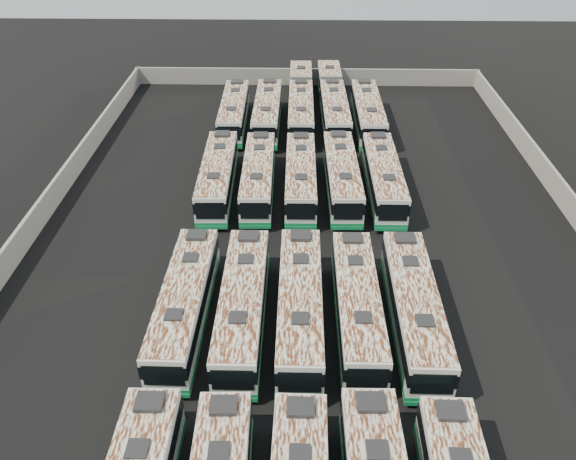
% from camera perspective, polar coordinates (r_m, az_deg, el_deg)
% --- Properties ---
extents(ground, '(140.00, 140.00, 0.00)m').
position_cam_1_polar(ground, '(44.85, 2.10, -1.55)').
color(ground, black).
rests_on(ground, ground).
extents(perimeter_wall, '(45.20, 73.20, 2.20)m').
position_cam_1_polar(perimeter_wall, '(44.21, 2.13, -0.40)').
color(perimeter_wall, gray).
rests_on(perimeter_wall, ground).
extents(bus_midfront_far_left, '(2.86, 12.84, 3.61)m').
position_cam_1_polar(bus_midfront_far_left, '(37.34, -10.41, -7.28)').
color(bus_midfront_far_left, silver).
rests_on(bus_midfront_far_left, ground).
extents(bus_midfront_left, '(2.74, 12.94, 3.65)m').
position_cam_1_polar(bus_midfront_left, '(36.66, -4.60, -7.61)').
color(bus_midfront_left, silver).
rests_on(bus_midfront_left, ground).
extents(bus_midfront_center, '(2.79, 13.13, 3.70)m').
position_cam_1_polar(bus_midfront_center, '(36.47, 1.24, -7.70)').
color(bus_midfront_center, silver).
rests_on(bus_midfront_center, ground).
extents(bus_midfront_right, '(2.73, 12.64, 3.56)m').
position_cam_1_polar(bus_midfront_right, '(36.86, 7.05, -7.61)').
color(bus_midfront_right, silver).
rests_on(bus_midfront_right, ground).
extents(bus_midfront_far_right, '(2.87, 13.02, 3.66)m').
position_cam_1_polar(bus_midfront_far_right, '(37.23, 12.67, -7.72)').
color(bus_midfront_far_right, silver).
rests_on(bus_midfront_far_right, ground).
extents(bus_midback_far_left, '(3.04, 12.85, 3.61)m').
position_cam_1_polar(bus_midback_far_left, '(51.02, -7.14, 5.48)').
color(bus_midback_far_left, silver).
rests_on(bus_midback_far_left, ground).
extents(bus_midback_left, '(2.84, 12.59, 3.54)m').
position_cam_1_polar(bus_midback_left, '(50.68, -3.03, 5.46)').
color(bus_midback_left, silver).
rests_on(bus_midback_left, ground).
extents(bus_midback_center, '(2.71, 12.58, 3.54)m').
position_cam_1_polar(bus_midback_center, '(50.54, 1.30, 5.42)').
color(bus_midback_center, silver).
rests_on(bus_midback_center, ground).
extents(bus_midback_right, '(2.98, 12.87, 3.61)m').
position_cam_1_polar(bus_midback_right, '(50.79, 5.50, 5.46)').
color(bus_midback_right, silver).
rests_on(bus_midback_right, ground).
extents(bus_midback_far_right, '(2.71, 12.75, 3.59)m').
position_cam_1_polar(bus_midback_far_right, '(51.11, 9.67, 5.29)').
color(bus_midback_far_right, silver).
rests_on(bus_midback_far_right, ground).
extents(bus_back_far_left, '(2.90, 12.62, 3.55)m').
position_cam_1_polar(bus_back_far_left, '(64.13, -5.51, 11.84)').
color(bus_back_far_left, silver).
rests_on(bus_back_far_left, ground).
extents(bus_back_left, '(2.81, 13.04, 3.67)m').
position_cam_1_polar(bus_back_left, '(63.64, -2.10, 11.85)').
color(bus_back_left, silver).
rests_on(bus_back_left, ground).
extents(bus_back_center, '(2.76, 19.98, 3.62)m').
position_cam_1_polar(bus_back_center, '(66.85, 1.32, 12.98)').
color(bus_back_center, silver).
rests_on(bus_back_center, ground).
extents(bus_back_right, '(3.11, 20.22, 3.66)m').
position_cam_1_polar(bus_back_right, '(67.02, 4.57, 12.96)').
color(bus_back_right, silver).
rests_on(bus_back_right, ground).
extents(bus_back_far_right, '(2.78, 13.17, 3.71)m').
position_cam_1_polar(bus_back_far_right, '(63.92, 8.11, 11.65)').
color(bus_back_far_right, silver).
rests_on(bus_back_far_right, ground).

